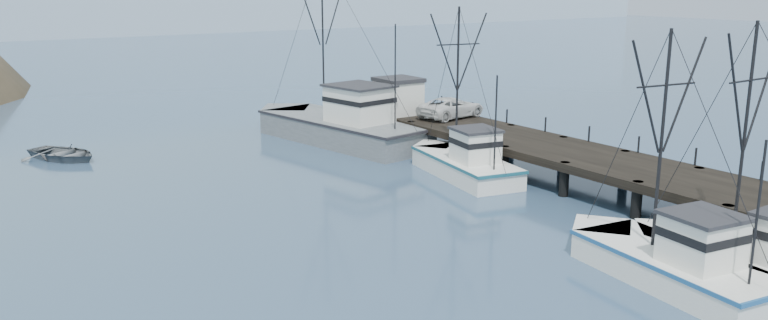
# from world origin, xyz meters

# --- Properties ---
(ground) EXTENTS (400.00, 400.00, 0.00)m
(ground) POSITION_xyz_m (0.00, 0.00, 0.00)
(ground) COLOR navy
(ground) RESTS_ON ground
(pier) EXTENTS (6.00, 44.00, 2.00)m
(pier) POSITION_xyz_m (14.00, 16.00, 1.69)
(pier) COLOR black
(pier) RESTS_ON ground
(distant_ridge) EXTENTS (360.00, 40.00, 26.00)m
(distant_ridge) POSITION_xyz_m (10.00, 170.00, 0.00)
(distant_ridge) COLOR #9EB2C6
(distant_ridge) RESTS_ON ground
(trawler_near) EXTENTS (3.84, 10.65, 10.89)m
(trawler_near) POSITION_xyz_m (8.39, -2.13, 0.82)
(trawler_near) COLOR white
(trawler_near) RESTS_ON ground
(trawler_mid) EXTENTS (4.64, 10.64, 10.57)m
(trawler_mid) POSITION_xyz_m (5.71, -0.09, 0.82)
(trawler_mid) COLOR white
(trawler_mid) RESTS_ON ground
(trawler_far) EXTENTS (4.94, 10.55, 10.83)m
(trawler_far) POSITION_xyz_m (9.57, 17.78, 0.82)
(trawler_far) COLOR white
(trawler_far) RESTS_ON ground
(work_vessel) EXTENTS (7.65, 17.59, 14.37)m
(work_vessel) POSITION_xyz_m (8.25, 31.07, 1.23)
(work_vessel) COLOR slate
(work_vessel) RESTS_ON ground
(pier_shed) EXTENTS (3.00, 3.20, 2.80)m
(pier_shed) POSITION_xyz_m (12.50, 29.21, 3.42)
(pier_shed) COLOR silver
(pier_shed) RESTS_ON pier
(pickup_truck) EXTENTS (5.86, 3.37, 1.54)m
(pickup_truck) POSITION_xyz_m (14.87, 25.64, 2.77)
(pickup_truck) COLOR silver
(pickup_truck) RESTS_ON pier
(motorboat) EXTENTS (6.21, 6.86, 1.16)m
(motorboat) POSITION_xyz_m (-10.58, 36.46, 0.00)
(motorboat) COLOR slate
(motorboat) RESTS_ON ground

